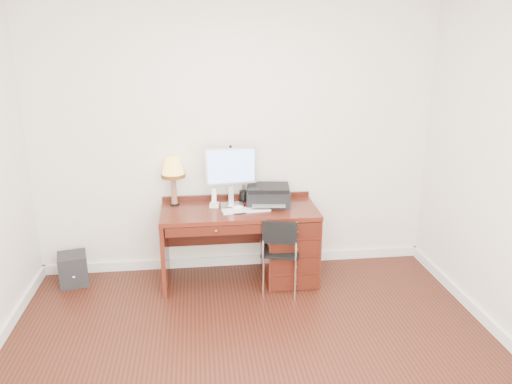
{
  "coord_description": "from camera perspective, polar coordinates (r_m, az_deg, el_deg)",
  "views": [
    {
      "loc": [
        -0.39,
        -3.13,
        2.34
      ],
      "look_at": [
        0.14,
        1.2,
        0.98
      ],
      "focal_mm": 35.0,
      "sensor_mm": 36.0,
      "label": 1
    }
  ],
  "objects": [
    {
      "name": "monitor",
      "position": [
        4.83,
        -2.85,
        2.6
      ],
      "size": [
        0.5,
        0.19,
        0.57
      ],
      "rotation": [
        0.0,
        0.0,
        0.12
      ],
      "color": "silver",
      "rests_on": "desk"
    },
    {
      "name": "mouse_pad",
      "position": [
        4.77,
        -2.1,
        -1.92
      ],
      "size": [
        0.25,
        0.25,
        0.05
      ],
      "color": "black",
      "rests_on": "desk"
    },
    {
      "name": "keyboard",
      "position": [
        4.75,
        -1.14,
        -2.07
      ],
      "size": [
        0.47,
        0.18,
        0.02
      ],
      "primitive_type": "cube",
      "rotation": [
        0.0,
        0.0,
        0.12
      ],
      "color": "white",
      "rests_on": "desk"
    },
    {
      "name": "phone",
      "position": [
        4.87,
        -4.79,
        -1.09
      ],
      "size": [
        0.1,
        0.1,
        0.18
      ],
      "rotation": [
        0.0,
        0.0,
        -0.17
      ],
      "color": "white",
      "rests_on": "desk"
    },
    {
      "name": "ground",
      "position": [
        3.93,
        0.1,
        -19.21
      ],
      "size": [
        4.0,
        4.0,
        0.0
      ],
      "primitive_type": "plane",
      "color": "black",
      "rests_on": "ground"
    },
    {
      "name": "chair",
      "position": [
        4.69,
        3.02,
        -6.34
      ],
      "size": [
        0.43,
        0.44,
        0.75
      ],
      "rotation": [
        0.0,
        0.0,
        -0.27
      ],
      "color": "black",
      "rests_on": "ground"
    },
    {
      "name": "desk",
      "position": [
        4.98,
        1.82,
        -5.42
      ],
      "size": [
        1.5,
        0.67,
        0.75
      ],
      "color": "#551C12",
      "rests_on": "ground"
    },
    {
      "name": "leg_lamp",
      "position": [
        4.89,
        -9.47,
        2.45
      ],
      "size": [
        0.23,
        0.23,
        0.48
      ],
      "color": "black",
      "rests_on": "desk"
    },
    {
      "name": "equipment_box",
      "position": [
        5.27,
        -20.17,
        -8.27
      ],
      "size": [
        0.32,
        0.32,
        0.31
      ],
      "primitive_type": "cube",
      "rotation": [
        0.0,
        0.0,
        0.24
      ],
      "color": "black",
      "rests_on": "ground"
    },
    {
      "name": "pen_cup",
      "position": [
        5.02,
        -1.42,
        -0.46
      ],
      "size": [
        0.09,
        0.09,
        0.11
      ],
      "primitive_type": "cylinder",
      "color": "black",
      "rests_on": "desk"
    },
    {
      "name": "printer",
      "position": [
        4.92,
        1.41,
        -0.35
      ],
      "size": [
        0.46,
        0.38,
        0.19
      ],
      "rotation": [
        0.0,
        0.0,
        -0.13
      ],
      "color": "black",
      "rests_on": "desk"
    },
    {
      "name": "room_shell",
      "position": [
        4.42,
        -0.93,
        -13.84
      ],
      "size": [
        4.0,
        4.0,
        4.0
      ],
      "color": "white",
      "rests_on": "ground"
    }
  ]
}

